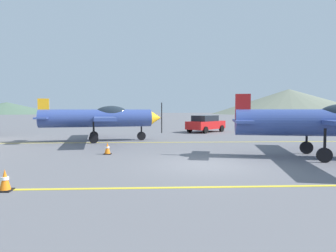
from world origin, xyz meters
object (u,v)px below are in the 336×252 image
(airplane_mid, at_px, (102,118))
(traffic_cone_front, at_px, (5,180))
(airplane_near, at_px, (328,122))
(traffic_cone_side, at_px, (107,148))
(car_sedan, at_px, (206,123))

(airplane_mid, xyz_separation_m, traffic_cone_front, (-0.39, -12.39, -1.34))
(traffic_cone_front, bearing_deg, airplane_near, 22.07)
(traffic_cone_side, bearing_deg, traffic_cone_front, -104.96)
(airplane_mid, height_order, traffic_cone_side, airplane_mid)
(airplane_near, relative_size, traffic_cone_front, 16.38)
(traffic_cone_front, distance_m, traffic_cone_side, 6.61)
(car_sedan, bearing_deg, traffic_cone_front, -113.97)
(airplane_near, relative_size, traffic_cone_side, 16.38)
(airplane_near, xyz_separation_m, car_sedan, (-2.75, 15.45, -0.79))
(car_sedan, height_order, traffic_cone_side, car_sedan)
(car_sedan, xyz_separation_m, traffic_cone_side, (-7.27, -13.82, -0.56))
(airplane_mid, distance_m, traffic_cone_side, 6.29)
(airplane_mid, height_order, car_sedan, airplane_mid)
(airplane_mid, bearing_deg, traffic_cone_side, -77.65)
(car_sedan, relative_size, traffic_cone_front, 7.36)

